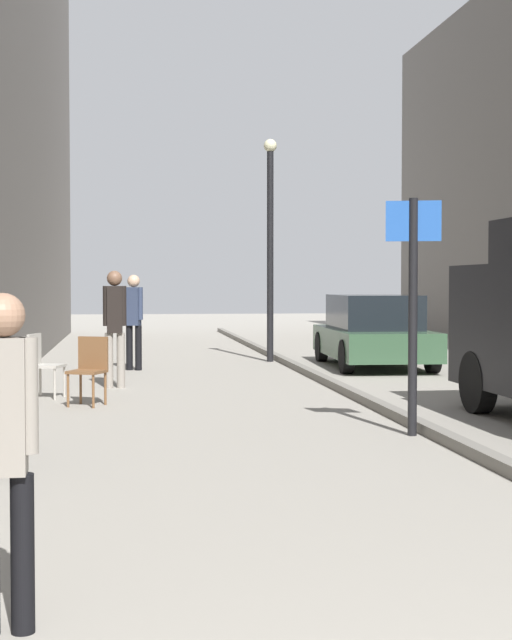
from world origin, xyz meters
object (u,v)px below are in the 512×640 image
object	(u,v)px
lamp_post	(270,235)
bicycle_leaning	(13,421)
cafe_chair_by_doorway	(90,366)
pedestrian_mid_block	(4,438)
pedestrian_main_foreground	(134,315)
cafe_chair_near_window	(42,361)
street_sign_post	(413,295)
parked_car	(373,332)
pedestrian_far_crossing	(115,320)

from	to	relation	value
lamp_post	bicycle_leaning	distance (m)	12.02
cafe_chair_by_doorway	pedestrian_mid_block	bearing A→B (deg)	113.57
pedestrian_main_foreground	cafe_chair_near_window	size ratio (longest dim) A/B	1.96
pedestrian_main_foreground	cafe_chair_by_doorway	world-z (taller)	pedestrian_main_foreground
street_sign_post	cafe_chair_by_doorway	distance (m)	4.88
cafe_chair_by_doorway	pedestrian_main_foreground	bearing A→B (deg)	-72.90
lamp_post	bicycle_leaning	bearing A→B (deg)	-110.50
parked_car	street_sign_post	bearing A→B (deg)	-99.57
bicycle_leaning	cafe_chair_by_doorway	xyz separation A→B (m)	(0.56, 4.09, 0.17)
parked_car	bicycle_leaning	xyz separation A→B (m)	(-5.99, -9.49, -0.33)
bicycle_leaning	cafe_chair_by_doorway	bearing A→B (deg)	76.09
street_sign_post	cafe_chair_by_doorway	size ratio (longest dim) A/B	2.77
pedestrian_far_crossing	pedestrian_main_foreground	bearing A→B (deg)	-95.66
parked_car	pedestrian_main_foreground	bearing A→B (deg)	-176.29
pedestrian_far_crossing	cafe_chair_by_doorway	world-z (taller)	pedestrian_far_crossing
pedestrian_mid_block	street_sign_post	bearing A→B (deg)	54.87
pedestrian_far_crossing	lamp_post	world-z (taller)	lamp_post
cafe_chair_near_window	pedestrian_main_foreground	bearing A→B (deg)	-179.97
pedestrian_far_crossing	cafe_chair_by_doorway	bearing A→B (deg)	81.96
pedestrian_mid_block	cafe_chair_near_window	distance (m)	9.56
parked_car	cafe_chair_by_doorway	bearing A→B (deg)	-132.66
parked_car	street_sign_post	xyz separation A→B (m)	(-1.83, -8.52, 0.83)
bicycle_leaning	cafe_chair_near_window	world-z (taller)	bicycle_leaning
pedestrian_main_foreground	lamp_post	size ratio (longest dim) A/B	0.39
cafe_chair_near_window	pedestrian_mid_block	bearing A→B (deg)	21.49
lamp_post	cafe_chair_near_window	size ratio (longest dim) A/B	5.06
parked_car	lamp_post	distance (m)	3.15
pedestrian_main_foreground	parked_car	world-z (taller)	pedestrian_main_foreground
pedestrian_far_crossing	cafe_chair_near_window	world-z (taller)	pedestrian_far_crossing
pedestrian_mid_block	street_sign_post	size ratio (longest dim) A/B	0.62
pedestrian_mid_block	lamp_post	distance (m)	16.05
cafe_chair_near_window	lamp_post	bearing A→B (deg)	161.98
parked_car	lamp_post	bearing A→B (deg)	142.75
street_sign_post	cafe_chair_near_window	bearing A→B (deg)	-27.76
street_sign_post	cafe_chair_by_doorway	bearing A→B (deg)	-25.44
cafe_chair_near_window	cafe_chair_by_doorway	distance (m)	1.20
pedestrian_far_crossing	cafe_chair_near_window	distance (m)	1.70
pedestrian_far_crossing	street_sign_post	size ratio (longest dim) A/B	0.72
pedestrian_far_crossing	cafe_chair_near_window	xyz separation A→B (m)	(-1.05, -1.22, -0.54)
parked_car	pedestrian_far_crossing	bearing A→B (deg)	-145.21
parked_car	street_sign_post	world-z (taller)	street_sign_post
cafe_chair_by_doorway	parked_car	bearing A→B (deg)	-111.10
pedestrian_mid_block	parked_car	world-z (taller)	pedestrian_mid_block
pedestrian_mid_block	pedestrian_far_crossing	distance (m)	10.76
parked_car	cafe_chair_near_window	bearing A→B (deg)	-141.64
pedestrian_main_foreground	cafe_chair_by_doorway	distance (m)	5.36
pedestrian_main_foreground	parked_car	distance (m)	4.80
pedestrian_mid_block	street_sign_post	world-z (taller)	street_sign_post
pedestrian_main_foreground	pedestrian_mid_block	bearing A→B (deg)	107.88
street_sign_post	cafe_chair_near_window	xyz separation A→B (m)	(-4.33, 4.08, -1.00)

